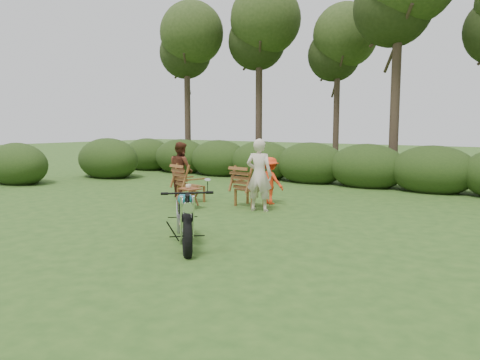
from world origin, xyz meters
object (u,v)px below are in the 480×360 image
Objects in this scene: lawn_chair_left at (191,202)px; adult_b at (182,197)px; adult_a at (259,211)px; child at (270,204)px; motorcycle at (185,243)px; cup at (188,186)px; side_table at (190,198)px; lawn_chair_right at (250,206)px.

lawn_chair_left is 0.64× the size of adult_b.
adult_a reaches higher than child.
cup is at bearing 175.59° from motorcycle.
side_table is 3.80× the size of cup.
cup reaches higher than child.
cup is (0.65, -0.83, 0.55)m from lawn_chair_left.
motorcycle is 2.14× the size of lawn_chair_left.
child is at bearing 54.21° from side_table.
side_table is 2.08m from child.
cup is 0.11× the size of child.
adult_a is at bearing 113.81° from child.
child is at bearing -149.54° from adult_b.
lawn_chair_left is (-2.72, 3.28, 0.00)m from motorcycle.
cup is at bearing 158.65° from adult_b.
lawn_chair_right is 0.65× the size of adult_b.
lawn_chair_left is 2.16m from adult_a.
lawn_chair_right is (-1.12, 3.63, 0.00)m from motorcycle.
lawn_chair_left is 1.05m from side_table.
adult_b is (-1.41, 1.25, -0.25)m from side_table.
lawn_chair_right is at bearing 50.76° from cup.
side_table is at bearing 83.73° from cup.
adult_b reaches higher than cup.
cup is (-2.08, 2.46, 0.55)m from motorcycle.
lawn_chair_right is 0.59m from child.
motorcycle is 1.25× the size of adult_a.
motorcycle is at bearing -49.81° from cup.
motorcycle is 2.13× the size of lawn_chair_right.
lawn_chair_right is at bearing 71.71° from child.
motorcycle is 3.26m from side_table.
cup is at bearing 12.76° from adult_a.
child is (1.21, 1.67, -0.25)m from side_table.
side_table is at bearing 143.90° from lawn_chair_left.
lawn_chair_right is at bearing 152.51° from motorcycle.
side_table reaches higher than lawn_chair_right.
adult_a is 2.96m from adult_b.
adult_b is (-2.36, 0.12, 0.00)m from lawn_chair_right.
lawn_chair_left is at bearing 169.68° from adult_b.
motorcycle is 3.25m from adult_a.
motorcycle reaches higher than lawn_chair_left.
side_table is 1.68m from adult_a.
side_table is 0.30m from cup.
motorcycle is at bearing 113.78° from lawn_chair_right.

